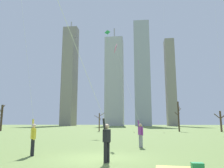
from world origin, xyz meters
TOP-DOWN VIEW (x-y plane):
  - ground_plane at (0.00, 0.00)m, footprint 400.00×400.00m
  - kite_flyer_foreground_right_red at (-4.10, 1.00)m, footprint 5.48×4.89m
  - kite_flyer_midfield_right_pink at (1.78, 5.98)m, footprint 2.62×6.29m
  - kite_flyer_foreground_left_white at (-0.14, -3.80)m, footprint 3.64×12.80m
  - distant_kite_drifting_right_green at (-3.24, 28.84)m, footprint 5.45×0.83m
  - distant_kite_drifting_left_purple at (7.58, 30.94)m, footprint 2.00×4.93m
  - picnic_spot at (3.74, -2.32)m, footprint 1.94×1.58m
  - bare_tree_far_right_edge at (17.86, 34.22)m, footprint 2.83×1.24m
  - bare_tree_left_of_center at (-5.84, 33.95)m, footprint 2.21×1.47m
  - bare_tree_leftmost at (9.94, 34.33)m, footprint 1.40×3.51m
  - bare_tree_rightmost at (-26.67, 33.05)m, footprint 2.59×2.35m
  - skyline_tall_tower at (-39.74, 117.13)m, footprint 6.48×7.20m
  - skyline_short_annex at (-12.11, 122.47)m, footprint 11.11×9.98m
  - skyline_wide_slab at (4.98, 115.98)m, footprint 9.23×5.29m
  - skyline_mid_tower_right at (-43.75, 131.18)m, footprint 9.83×6.48m
  - skyline_mid_tower_left at (21.18, 117.73)m, footprint 5.41×6.87m
  - skyline_slender_spire at (-14.83, 137.49)m, footprint 5.90×11.05m

SIDE VIEW (x-z plane):
  - ground_plane at x=0.00m, z-range 0.00..0.00m
  - picnic_spot at x=3.74m, z-range -0.06..0.25m
  - bare_tree_left_of_center at x=-5.84m, z-range 0.14..3.90m
  - kite_flyer_midfield_right_pink at x=1.78m, z-range -2.72..7.00m
  - bare_tree_far_right_edge at x=17.86m, z-range 0.26..4.23m
  - bare_tree_rightmost at x=-26.67m, z-range 0.19..5.76m
  - bare_tree_leftmost at x=9.94m, z-range 0.17..6.05m
  - kite_flyer_foreground_right_red at x=-4.10m, z-range -6.72..12.94m
  - kite_flyer_foreground_left_white at x=-0.14m, z-range -3.24..10.97m
  - skyline_slender_spire at x=-14.83m, z-range -2.84..30.40m
  - distant_kite_drifting_right_green at x=-3.24m, z-range 7.87..27.32m
  - skyline_mid_tower_left at x=21.18m, z-range 0.00..50.74m
  - distant_kite_drifting_left_purple at x=7.58m, z-range 11.37..40.60m
  - skyline_short_annex at x=-12.11m, z-range -3.66..58.36m
  - skyline_tall_tower at x=-39.74m, z-range 0.00..55.19m
  - skyline_wide_slab at x=4.98m, z-range 0.00..62.55m
  - skyline_mid_tower_right at x=-43.75m, z-range -2.45..70.32m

